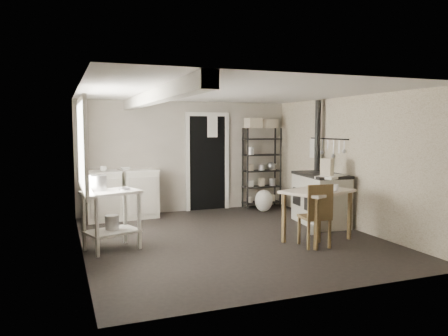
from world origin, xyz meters
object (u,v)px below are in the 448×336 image
object	(u,v)px
stove	(320,200)
work_table	(317,217)
base_cabinets	(121,195)
flour_sack	(264,200)
prep_table	(112,222)
shelf_rack	(262,164)
chair	(314,214)
stockpot	(98,185)

from	to	relation	value
stove	work_table	world-z (taller)	stove
base_cabinets	flour_sack	size ratio (longest dim) A/B	3.12
prep_table	shelf_rack	distance (m)	4.21
shelf_rack	chair	world-z (taller)	shelf_rack
stockpot	base_cabinets	world-z (taller)	stockpot
prep_table	stove	size ratio (longest dim) A/B	0.73
stockpot	chair	xyz separation A→B (m)	(3.00, -0.98, -0.45)
stockpot	stove	xyz separation A→B (m)	(3.92, 0.27, -0.50)
shelf_rack	base_cabinets	bearing A→B (deg)	-176.60
work_table	flour_sack	bearing A→B (deg)	83.72
base_cabinets	chair	world-z (taller)	chair
shelf_rack	flour_sack	size ratio (longest dim) A/B	3.79
stove	chair	distance (m)	1.56
base_cabinets	flour_sack	world-z (taller)	base_cabinets
prep_table	chair	world-z (taller)	chair
stockpot	shelf_rack	xyz separation A→B (m)	(3.66, 2.19, 0.01)
shelf_rack	stove	xyz separation A→B (m)	(0.26, -1.92, -0.51)
prep_table	flour_sack	distance (m)	3.77
stockpot	work_table	size ratio (longest dim) A/B	0.26
stockpot	base_cabinets	size ratio (longest dim) A/B	0.19
stove	prep_table	bearing A→B (deg)	-168.17
base_cabinets	stove	distance (m)	3.78
shelf_rack	work_table	distance (m)	3.00
prep_table	work_table	size ratio (longest dim) A/B	0.82
stockpot	chair	distance (m)	3.19
prep_table	base_cabinets	size ratio (longest dim) A/B	0.60
stockpot	base_cabinets	xyz separation A→B (m)	(0.60, 2.06, -0.48)
work_table	stockpot	bearing A→B (deg)	167.26
stockpot	work_table	xyz separation A→B (m)	(3.21, -0.73, -0.56)
chair	stove	bearing A→B (deg)	60.24
stove	work_table	size ratio (longest dim) A/B	1.12
stockpot	stove	world-z (taller)	stockpot
shelf_rack	chair	size ratio (longest dim) A/B	1.85
stockpot	chair	bearing A→B (deg)	-18.11
stockpot	prep_table	bearing A→B (deg)	-31.10
base_cabinets	work_table	distance (m)	3.83
chair	flour_sack	xyz separation A→B (m)	(0.48, 2.69, -0.24)
stockpot	base_cabinets	distance (m)	2.20
chair	shelf_rack	bearing A→B (deg)	84.93
base_cabinets	stove	world-z (taller)	base_cabinets
shelf_rack	stove	world-z (taller)	shelf_rack
prep_table	stove	bearing A→B (deg)	5.71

